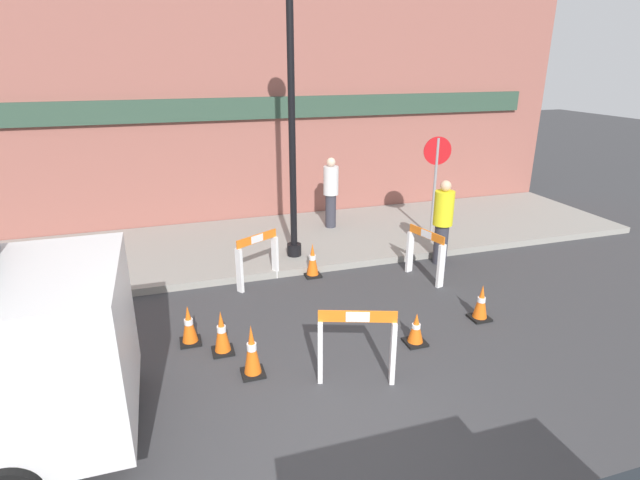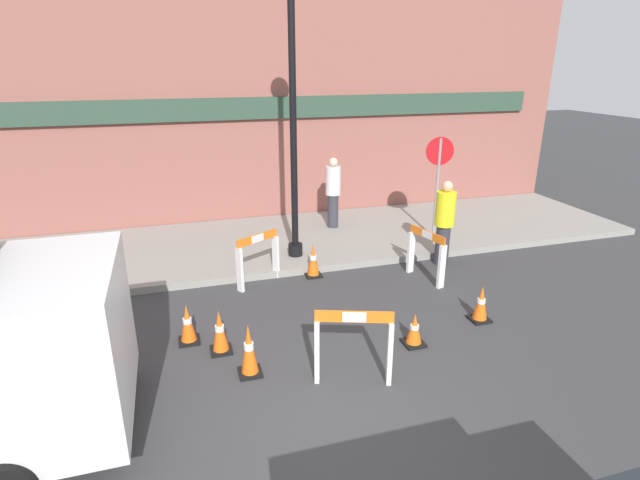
{
  "view_description": "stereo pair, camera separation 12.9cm",
  "coord_description": "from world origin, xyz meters",
  "px_view_note": "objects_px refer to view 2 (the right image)",
  "views": [
    {
      "loc": [
        -1.39,
        -3.9,
        3.89
      ],
      "look_at": [
        1.02,
        3.65,
        1.0
      ],
      "focal_mm": 28.0,
      "sensor_mm": 36.0,
      "label": 1
    },
    {
      "loc": [
        -1.26,
        -3.94,
        3.89
      ],
      "look_at": [
        1.02,
        3.65,
        1.0
      ],
      "focal_mm": 28.0,
      "sensor_mm": 36.0,
      "label": 2
    }
  ],
  "objects_px": {
    "stop_sign": "(438,171)",
    "person_worker": "(444,221)",
    "person_pedestrian": "(333,191)",
    "streetlamp_post": "(292,80)"
  },
  "relations": [
    {
      "from": "streetlamp_post",
      "to": "person_pedestrian",
      "type": "relative_size",
      "value": 3.2
    },
    {
      "from": "stop_sign",
      "to": "person_pedestrian",
      "type": "distance_m",
      "value": 2.41
    },
    {
      "from": "streetlamp_post",
      "to": "person_worker",
      "type": "bearing_deg",
      "value": -19.21
    },
    {
      "from": "person_worker",
      "to": "person_pedestrian",
      "type": "relative_size",
      "value": 1.03
    },
    {
      "from": "stop_sign",
      "to": "person_pedestrian",
      "type": "xyz_separation_m",
      "value": [
        -1.93,
        1.32,
        -0.6
      ]
    },
    {
      "from": "streetlamp_post",
      "to": "person_worker",
      "type": "height_order",
      "value": "streetlamp_post"
    },
    {
      "from": "person_worker",
      "to": "streetlamp_post",
      "type": "bearing_deg",
      "value": -41.22
    },
    {
      "from": "stop_sign",
      "to": "person_worker",
      "type": "distance_m",
      "value": 1.42
    },
    {
      "from": "person_pedestrian",
      "to": "streetlamp_post",
      "type": "bearing_deg",
      "value": 71.17
    },
    {
      "from": "person_pedestrian",
      "to": "person_worker",
      "type": "bearing_deg",
      "value": 142.82
    }
  ]
}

